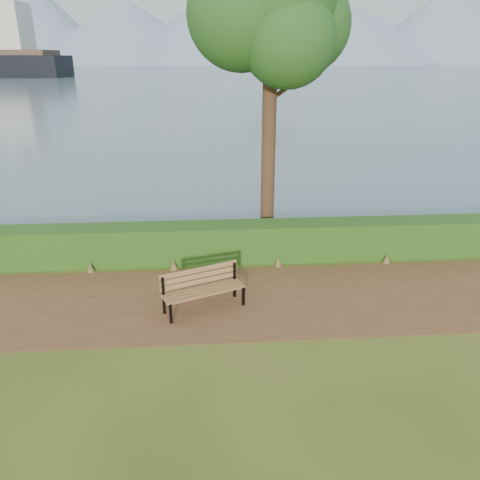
{
  "coord_description": "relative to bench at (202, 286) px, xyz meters",
  "views": [
    {
      "loc": [
        -0.2,
        -8.97,
        5.09
      ],
      "look_at": [
        0.54,
        1.2,
        1.1
      ],
      "focal_mm": 35.0,
      "sensor_mm": 36.0,
      "label": 1
    }
  ],
  "objects": [
    {
      "name": "water",
      "position": [
        0.36,
        259.97,
        -0.51
      ],
      "size": [
        700.0,
        510.0,
        0.0
      ],
      "primitive_type": "cube",
      "color": "#425C6A",
      "rests_on": "ground"
    },
    {
      "name": "bench",
      "position": [
        0.0,
        0.0,
        0.0
      ],
      "size": [
        1.84,
        1.16,
        0.89
      ],
      "rotation": [
        0.0,
        0.0,
        0.39
      ],
      "color": "black",
      "rests_on": "ground"
    },
    {
      "name": "hedge",
      "position": [
        0.36,
        2.57,
        -0.01
      ],
      "size": [
        32.0,
        0.85,
        1.0
      ],
      "primitive_type": "cube",
      "color": "#1B4413",
      "rests_on": "ground"
    },
    {
      "name": "path",
      "position": [
        0.36,
        0.27,
        -0.51
      ],
      "size": [
        40.0,
        3.4,
        0.01
      ],
      "primitive_type": "cube",
      "color": "brown",
      "rests_on": "ground"
    },
    {
      "name": "mountains",
      "position": [
        -8.82,
        406.02,
        27.18
      ],
      "size": [
        585.0,
        190.0,
        70.0
      ],
      "color": "#7C8EA6",
      "rests_on": "ground"
    },
    {
      "name": "tree",
      "position": [
        1.9,
        3.99,
        5.76
      ],
      "size": [
        4.29,
        3.51,
        8.43
      ],
      "rotation": [
        0.0,
        0.0,
        0.05
      ],
      "color": "#341F15",
      "rests_on": "ground"
    },
    {
      "name": "ground",
      "position": [
        0.36,
        -0.03,
        -0.51
      ],
      "size": [
        140.0,
        140.0,
        0.0
      ],
      "primitive_type": "plane",
      "color": "#3B5117",
      "rests_on": "ground"
    }
  ]
}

